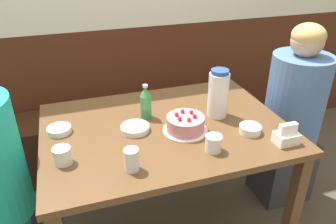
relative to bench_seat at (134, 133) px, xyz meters
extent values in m
cube|color=#4C2314|center=(0.00, 0.22, 0.28)|extent=(4.80, 0.04, 1.04)
cube|color=#381E11|center=(0.00, 0.00, 0.00)|extent=(2.03, 0.38, 0.47)
cube|color=brown|center=(0.00, -0.83, 0.52)|extent=(1.25, 0.90, 0.03)
cube|color=brown|center=(0.57, -1.23, 0.14)|extent=(0.06, 0.06, 0.74)
cube|color=brown|center=(-0.57, -0.43, 0.14)|extent=(0.06, 0.06, 0.74)
cube|color=brown|center=(0.57, -0.43, 0.14)|extent=(0.06, 0.06, 0.74)
cylinder|color=white|center=(0.08, -0.91, 0.54)|extent=(0.23, 0.23, 0.01)
cylinder|color=#C67A84|center=(0.08, -0.91, 0.58)|extent=(0.19, 0.19, 0.07)
sphere|color=red|center=(0.12, -0.93, 0.63)|extent=(0.02, 0.02, 0.02)
sphere|color=red|center=(0.12, -0.89, 0.63)|extent=(0.02, 0.02, 0.02)
sphere|color=red|center=(0.08, -0.86, 0.63)|extent=(0.02, 0.02, 0.02)
sphere|color=red|center=(0.04, -0.89, 0.63)|extent=(0.02, 0.02, 0.02)
sphere|color=red|center=(0.04, -0.93, 0.63)|extent=(0.02, 0.02, 0.02)
sphere|color=red|center=(0.08, -0.95, 0.63)|extent=(0.02, 0.02, 0.02)
cylinder|color=white|center=(0.31, -0.81, 0.66)|extent=(0.11, 0.11, 0.24)
cylinder|color=#28479E|center=(0.31, -0.81, 0.80)|extent=(0.09, 0.09, 0.02)
cylinder|color=#388E4C|center=(-0.07, -0.71, 0.60)|extent=(0.06, 0.06, 0.13)
cone|color=#388E4C|center=(-0.07, -0.71, 0.69)|extent=(0.06, 0.06, 0.05)
cylinder|color=silver|center=(-0.07, -0.71, 0.73)|extent=(0.03, 0.03, 0.01)
cube|color=white|center=(0.50, -1.16, 0.57)|extent=(0.11, 0.08, 0.05)
cube|color=white|center=(0.50, -1.16, 0.62)|extent=(0.09, 0.03, 0.05)
cylinder|color=white|center=(-0.16, -0.83, 0.56)|extent=(0.15, 0.15, 0.03)
cylinder|color=white|center=(-0.53, -0.73, 0.56)|extent=(0.12, 0.12, 0.03)
cylinder|color=white|center=(0.39, -1.03, 0.56)|extent=(0.11, 0.11, 0.04)
cylinder|color=silver|center=(-0.52, -0.99, 0.58)|extent=(0.08, 0.08, 0.08)
cylinder|color=silver|center=(-0.24, -1.13, 0.59)|extent=(0.06, 0.06, 0.10)
cylinder|color=silver|center=(0.14, -1.11, 0.58)|extent=(0.08, 0.08, 0.08)
cube|color=#33333D|center=(0.88, -0.74, -0.01)|extent=(0.34, 0.30, 0.45)
cylinder|color=#4C70AD|center=(0.88, -0.74, 0.51)|extent=(0.36, 0.36, 0.58)
sphere|color=tan|center=(0.88, -0.74, 0.88)|extent=(0.19, 0.19, 0.19)
ellipsoid|color=tan|center=(0.88, -0.74, 0.92)|extent=(0.19, 0.19, 0.14)
camera|label=1|loc=(-0.44, -2.23, 1.42)|focal=35.00mm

